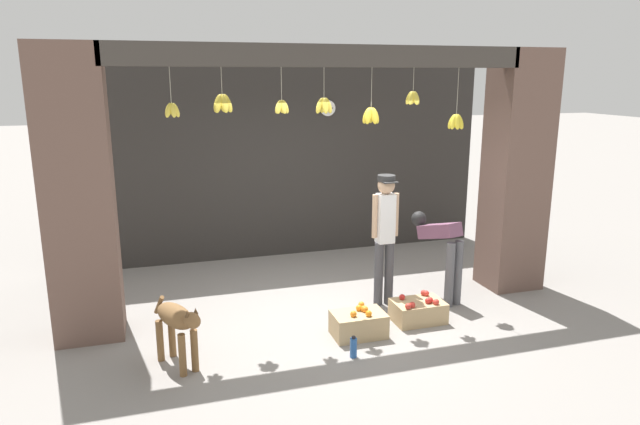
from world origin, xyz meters
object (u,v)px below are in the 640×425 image
(shopkeeper, at_px, (385,230))
(worker_stooping, at_px, (442,246))
(water_bottle, at_px, (353,347))
(dog, at_px, (177,322))
(fruit_crate_apples, at_px, (418,311))
(wall_clock, at_px, (328,108))
(fruit_crate_oranges, at_px, (359,324))

(shopkeeper, bearing_deg, worker_stooping, 174.04)
(shopkeeper, xyz_separation_m, water_bottle, (-0.83, -1.19, -0.85))
(dog, relative_size, shopkeeper, 0.46)
(fruit_crate_apples, relative_size, wall_clock, 2.28)
(dog, height_order, water_bottle, dog)
(shopkeeper, bearing_deg, wall_clock, -90.98)
(wall_clock, bearing_deg, fruit_crate_oranges, -101.27)
(worker_stooping, bearing_deg, dog, 177.81)
(fruit_crate_apples, bearing_deg, water_bottle, -149.42)
(fruit_crate_oranges, bearing_deg, wall_clock, 78.73)
(dog, relative_size, water_bottle, 3.34)
(worker_stooping, bearing_deg, fruit_crate_oranges, -169.46)
(dog, height_order, worker_stooping, worker_stooping)
(worker_stooping, bearing_deg, water_bottle, -160.61)
(worker_stooping, relative_size, wall_clock, 4.15)
(water_bottle, height_order, wall_clock, wall_clock)
(dog, distance_m, fruit_crate_oranges, 1.96)
(dog, bearing_deg, fruit_crate_apples, 68.75)
(shopkeeper, bearing_deg, fruit_crate_apples, 106.37)
(fruit_crate_apples, distance_m, water_bottle, 1.18)
(dog, height_order, shopkeeper, shopkeeper)
(worker_stooping, xyz_separation_m, water_bottle, (-1.58, -1.13, -0.60))
(shopkeeper, height_order, wall_clock, wall_clock)
(dog, bearing_deg, worker_stooping, 76.67)
(water_bottle, bearing_deg, shopkeeper, 55.10)
(shopkeeper, bearing_deg, fruit_crate_oranges, 49.84)
(water_bottle, bearing_deg, fruit_crate_apples, 30.58)
(fruit_crate_oranges, bearing_deg, worker_stooping, 26.74)
(worker_stooping, relative_size, fruit_crate_oranges, 1.86)
(worker_stooping, distance_m, water_bottle, 2.03)
(worker_stooping, height_order, fruit_crate_apples, worker_stooping)
(worker_stooping, height_order, fruit_crate_oranges, worker_stooping)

